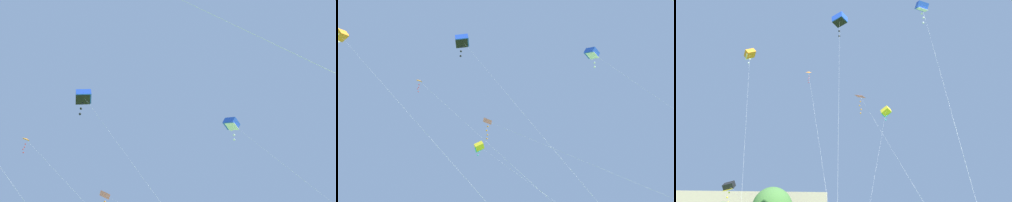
# 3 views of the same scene
# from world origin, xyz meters

# --- Properties ---
(kite_pink_delta_0) EXTENTS (1.17, 24.89, 16.47)m
(kite_pink_delta_0) POSITION_xyz_m (4.69, 23.09, 16.02)
(kite_pink_delta_0) COLOR silver
(kite_pink_delta_0) RESTS_ON ground
(kite_orange_box_1) EXTENTS (4.85, 25.65, 25.32)m
(kite_orange_box_1) POSITION_xyz_m (-8.22, 31.75, 24.47)
(kite_orange_box_1) COLOR silver
(kite_orange_box_1) RESTS_ON ground
(kite_orange_delta_3) EXTENTS (1.77, 21.89, 20.97)m
(kite_orange_delta_3) POSITION_xyz_m (-0.65, 27.57, 20.20)
(kite_orange_delta_3) COLOR silver
(kite_orange_delta_3) RESTS_ON ground
(kite_blue_box_5) EXTENTS (3.60, 14.36, 21.49)m
(kite_blue_box_5) POSITION_xyz_m (8.34, 13.19, 20.83)
(kite_blue_box_5) COLOR silver
(kite_blue_box_5) RESTS_ON ground
(kite_yellow_box_7) EXTENTS (8.51, 25.07, 17.35)m
(kite_yellow_box_7) POSITION_xyz_m (8.92, 29.55, 16.67)
(kite_yellow_box_7) COLOR silver
(kite_yellow_box_7) RESTS_ON ground
(kite_blue_box_8) EXTENTS (3.27, 20.87, 27.62)m
(kite_blue_box_8) POSITION_xyz_m (2.79, 26.05, 26.89)
(kite_blue_box_8) COLOR silver
(kite_blue_box_8) RESTS_ON ground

